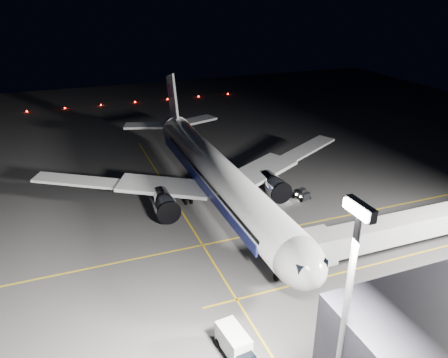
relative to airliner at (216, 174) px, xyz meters
name	(u,v)px	position (x,y,z in m)	size (l,w,h in m)	color
ground	(218,206)	(1.08, 0.00, -5.16)	(200.00, 200.00, 0.00)	#4C4C4F
guide_line_main	(243,237)	(11.08, 0.00, -5.16)	(0.25, 80.00, 0.01)	gold
guide_line_cross	(182,212)	(1.08, -6.00, -5.16)	(70.00, 0.25, 0.01)	gold
guide_line_side	(356,269)	(23.08, 10.00, -5.16)	(0.25, 40.00, 0.01)	gold
airliner	(216,174)	(0.00, 0.00, 0.00)	(61.48, 54.22, 16.64)	silver
jet_bridge	(414,225)	(23.08, 18.06, -0.58)	(3.60, 34.40, 6.30)	#B2B2B7
floodlight_mast_south	(345,317)	(41.08, -6.01, 7.21)	(2.40, 0.67, 20.70)	#59595E
taxiway_lights	(135,102)	(-70.92, 0.00, -4.94)	(0.44, 60.44, 0.44)	#FF140A
service_truck	(236,345)	(30.53, -9.18, -3.77)	(5.31, 2.70, 2.61)	white
baggage_tug	(302,194)	(3.54, 13.72, -4.35)	(2.77, 2.39, 1.78)	black
safety_cone_a	(254,191)	(-1.41, 7.28, -4.88)	(0.37, 0.37, 0.56)	orange
safety_cone_b	(257,217)	(7.08, 4.00, -4.86)	(0.40, 0.40, 0.61)	orange
safety_cone_c	(231,185)	(-5.03, 4.68, -4.86)	(0.41, 0.41, 0.61)	orange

